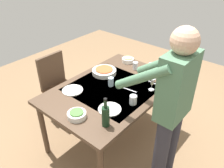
# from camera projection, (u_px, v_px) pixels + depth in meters

# --- Properties ---
(ground_plane) EXTENTS (6.00, 6.00, 0.00)m
(ground_plane) POSITION_uv_depth(u_px,v_px,m) (112.00, 137.00, 3.03)
(ground_plane) COLOR #846647
(dining_table) EXTENTS (1.52, 1.03, 0.78)m
(dining_table) POSITION_uv_depth(u_px,v_px,m) (112.00, 93.00, 2.65)
(dining_table) COLOR #4C3828
(dining_table) RESTS_ON ground_plane
(chair_near) EXTENTS (0.40, 0.40, 0.91)m
(chair_near) POSITION_uv_depth(u_px,v_px,m) (57.00, 83.00, 3.16)
(chair_near) COLOR #352114
(chair_near) RESTS_ON ground_plane
(person_server) EXTENTS (0.42, 0.61, 1.69)m
(person_server) POSITION_uv_depth(u_px,v_px,m) (171.00, 107.00, 2.01)
(person_server) COLOR #2D2D38
(person_server) RESTS_ON ground_plane
(wine_bottle) EXTENTS (0.07, 0.07, 0.30)m
(wine_bottle) POSITION_uv_depth(u_px,v_px,m) (106.00, 116.00, 2.03)
(wine_bottle) COLOR black
(wine_bottle) RESTS_ON dining_table
(wine_glass_left) EXTENTS (0.07, 0.07, 0.15)m
(wine_glass_left) POSITION_uv_depth(u_px,v_px,m) (152.00, 82.00, 2.52)
(wine_glass_left) COLOR white
(wine_glass_left) RESTS_ON dining_table
(water_cup_near_left) EXTENTS (0.08, 0.08, 0.10)m
(water_cup_near_left) POSITION_uv_depth(u_px,v_px,m) (133.00, 100.00, 2.33)
(water_cup_near_left) COLOR silver
(water_cup_near_left) RESTS_ON dining_table
(water_cup_near_right) EXTENTS (0.07, 0.07, 0.11)m
(water_cup_near_right) POSITION_uv_depth(u_px,v_px,m) (151.00, 67.00, 2.91)
(water_cup_near_right) COLOR silver
(water_cup_near_right) RESTS_ON dining_table
(water_cup_far_left) EXTENTS (0.06, 0.06, 0.11)m
(water_cup_far_left) POSITION_uv_depth(u_px,v_px,m) (111.00, 82.00, 2.62)
(water_cup_far_left) COLOR silver
(water_cup_far_left) RESTS_ON dining_table
(water_cup_far_right) EXTENTS (0.07, 0.07, 0.10)m
(water_cup_far_right) POSITION_uv_depth(u_px,v_px,m) (135.00, 66.00, 2.96)
(water_cup_far_right) COLOR silver
(water_cup_far_right) RESTS_ON dining_table
(serving_bowl_pasta) EXTENTS (0.30, 0.30, 0.07)m
(serving_bowl_pasta) POSITION_uv_depth(u_px,v_px,m) (104.00, 71.00, 2.87)
(serving_bowl_pasta) COLOR silver
(serving_bowl_pasta) RESTS_ON dining_table
(side_bowl_salad) EXTENTS (0.18, 0.18, 0.07)m
(side_bowl_salad) POSITION_uv_depth(u_px,v_px,m) (77.00, 115.00, 2.16)
(side_bowl_salad) COLOR silver
(side_bowl_salad) RESTS_ON dining_table
(side_bowl_bread) EXTENTS (0.16, 0.16, 0.07)m
(side_bowl_bread) POSITION_uv_depth(u_px,v_px,m) (128.00, 60.00, 3.14)
(side_bowl_bread) COLOR silver
(side_bowl_bread) RESTS_ON dining_table
(dinner_plate_near) EXTENTS (0.23, 0.23, 0.01)m
(dinner_plate_near) POSITION_uv_depth(u_px,v_px,m) (73.00, 90.00, 2.56)
(dinner_plate_near) COLOR silver
(dinner_plate_near) RESTS_ON dining_table
(dinner_plate_far) EXTENTS (0.23, 0.23, 0.01)m
(dinner_plate_far) POSITION_uv_depth(u_px,v_px,m) (110.00, 109.00, 2.27)
(dinner_plate_far) COLOR silver
(dinner_plate_far) RESTS_ON dining_table
(table_knife) EXTENTS (0.03, 0.20, 0.00)m
(table_knife) POSITION_uv_depth(u_px,v_px,m) (150.00, 81.00, 2.72)
(table_knife) COLOR silver
(table_knife) RESTS_ON dining_table
(table_fork) EXTENTS (0.03, 0.18, 0.00)m
(table_fork) POSITION_uv_depth(u_px,v_px,m) (129.00, 90.00, 2.57)
(table_fork) COLOR silver
(table_fork) RESTS_ON dining_table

